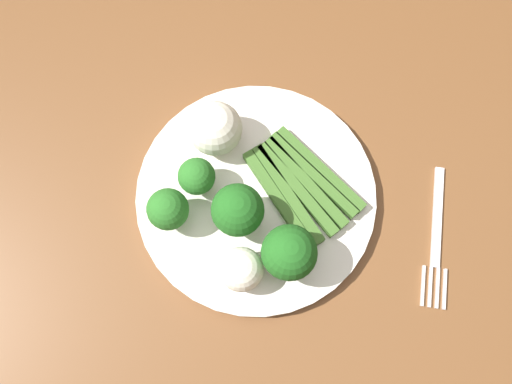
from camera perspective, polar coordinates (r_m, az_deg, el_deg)
ground_plane at (r=1.32m, az=-0.22°, el=-7.40°), size 6.00×6.00×0.02m
dining_table at (r=0.69m, az=-0.42°, el=1.47°), size 1.33×0.99×0.72m
plate at (r=0.58m, az=-0.00°, el=-0.36°), size 0.28×0.28×0.01m
asparagus_bundle at (r=0.57m, az=5.07°, el=0.85°), size 0.15×0.14×0.01m
broccoli_front_left at (r=0.54m, az=-9.99°, el=-1.98°), size 0.05×0.05×0.06m
broccoli_near_center at (r=0.55m, az=-6.77°, el=1.76°), size 0.04×0.04×0.05m
broccoli_back at (r=0.52m, az=3.80°, el=-6.92°), size 0.06×0.06×0.07m
broccoli_right at (r=0.53m, az=-2.10°, el=-2.10°), size 0.06×0.06×0.07m
cauliflower_near_fork at (r=0.53m, az=-1.70°, el=-8.79°), size 0.05×0.05×0.05m
cauliflower_mid at (r=0.57m, az=-4.63°, el=7.40°), size 0.06×0.06×0.06m
fork at (r=0.61m, az=19.82°, el=-4.91°), size 0.05×0.17×0.00m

